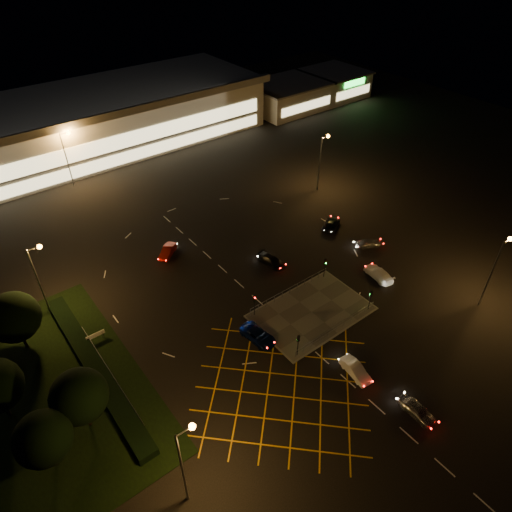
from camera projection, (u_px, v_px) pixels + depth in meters
ground at (289, 311)px, 57.58m from camera, size 180.00×180.00×0.00m
pedestrian_island at (312, 312)px, 57.26m from camera, size 14.00×9.00×0.12m
grass_verge at (50, 394)px, 47.82m from camera, size 18.00×30.00×0.08m
hedge at (95, 367)px, 49.95m from camera, size 2.00×26.00×1.00m
supermarket at (91, 121)px, 92.97m from camera, size 72.00×26.50×10.50m
retail_unit_a at (287, 96)px, 111.42m from camera, size 18.80×14.80×6.35m
retail_unit_b at (334, 83)px, 119.11m from camera, size 14.80×14.80×6.35m
streetlight_sw at (185, 456)px, 35.68m from camera, size 1.78×0.56×10.03m
streetlight_se at (497, 263)px, 54.64m from camera, size 1.78×0.56×10.03m
streetlight_nw at (39, 271)px, 53.43m from camera, size 1.78×0.56×10.03m
streetlight_ne at (322, 155)px, 77.78m from camera, size 1.78×0.56×10.03m
streetlight_far_left at (67, 152)px, 78.89m from camera, size 1.78×0.56×10.03m
streetlight_far_right at (246, 100)px, 99.39m from camera, size 1.78×0.56×10.03m
signal_sw at (298, 341)px, 50.46m from camera, size 0.28×0.30×3.15m
signal_se at (371, 296)px, 56.24m from camera, size 0.28×0.30×3.15m
signal_nw at (254, 302)px, 55.44m from camera, size 0.28×0.30×3.15m
signal_ne at (325, 264)px, 61.22m from camera, size 0.28×0.30×3.15m
tree_a at (43, 439)px, 39.23m from camera, size 5.04×5.04×6.86m
tree_c at (13, 317)px, 49.79m from camera, size 5.76×5.76×7.84m
tree_e at (79, 396)px, 42.21m from camera, size 5.40×5.40×7.35m
car_near_silver at (417, 410)px, 45.57m from camera, size 1.71×4.01×1.35m
car_queue_white at (355, 370)px, 49.46m from camera, size 1.96×4.25×1.35m
car_left_blue at (258, 335)px, 53.42m from camera, size 2.66×4.95×1.32m
car_far_dkgrey at (272, 260)px, 64.59m from camera, size 2.53×4.60×1.26m
car_right_silver at (369, 243)px, 67.86m from camera, size 4.00×3.09×1.27m
car_circ_red at (168, 251)px, 66.20m from camera, size 4.02×3.63×1.33m
car_east_grey at (331, 224)px, 71.89m from camera, size 4.93×4.04×1.25m
car_approach_white at (379, 273)px, 62.25m from camera, size 2.64×4.96×1.37m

